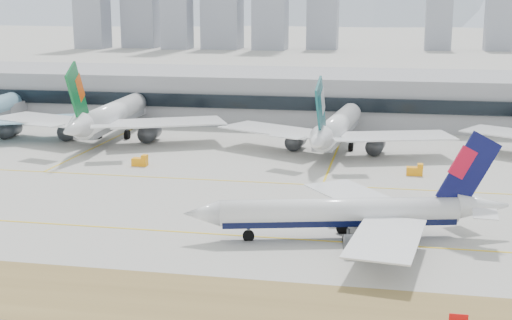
% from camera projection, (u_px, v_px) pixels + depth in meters
% --- Properties ---
extents(ground, '(3000.00, 3000.00, 0.00)m').
position_uv_depth(ground, '(193.00, 223.00, 122.07)').
color(ground, '#A09E96').
rests_on(ground, ground).
extents(taxiing_airliner, '(51.63, 44.12, 17.59)m').
position_uv_depth(taxiing_airliner, '(351.00, 213.00, 113.31)').
color(taxiing_airliner, white).
rests_on(taxiing_airliner, ground).
extents(widebody_eva, '(66.46, 65.07, 23.72)m').
position_uv_depth(widebody_eva, '(111.00, 117.00, 195.04)').
color(widebody_eva, white).
rests_on(widebody_eva, ground).
extents(widebody_cathay, '(60.11, 59.06, 21.51)m').
position_uv_depth(widebody_cathay, '(336.00, 129.00, 180.28)').
color(widebody_cathay, white).
rests_on(widebody_cathay, ground).
extents(terminal, '(280.00, 43.10, 15.00)m').
position_uv_depth(terminal, '(290.00, 95.00, 230.47)').
color(terminal, gray).
rests_on(terminal, ground).
extents(hold_sign_right, '(2.20, 0.15, 1.35)m').
position_uv_depth(hold_sign_right, '(459.00, 318.00, 83.49)').
color(hold_sign_right, red).
rests_on(hold_sign_right, ground).
extents(gse_c, '(3.55, 2.00, 2.60)m').
position_uv_depth(gse_c, '(415.00, 171.00, 155.63)').
color(gse_c, '#FF990D').
rests_on(gse_c, ground).
extents(gse_b, '(3.55, 2.00, 2.60)m').
position_uv_depth(gse_b, '(140.00, 161.00, 164.60)').
color(gse_b, '#FF990D').
rests_on(gse_b, ground).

